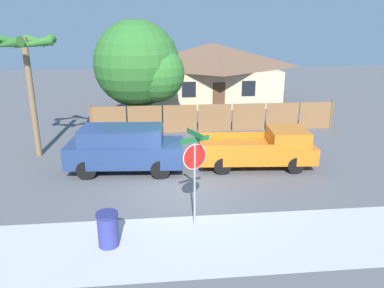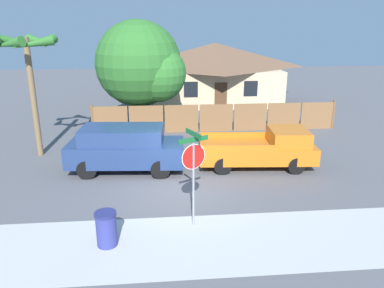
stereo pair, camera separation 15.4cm
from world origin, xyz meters
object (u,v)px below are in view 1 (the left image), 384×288
oak_tree (141,66)px  palm_tree (26,53)px  house (212,71)px  red_suv (125,148)px  stop_sign (195,163)px  orange_pickup (261,148)px  trash_bin (108,229)px

oak_tree → palm_tree: bearing=-136.7°
house → oak_tree: oak_tree is taller
red_suv → stop_sign: 5.48m
red_suv → orange_pickup: red_suv is taller
orange_pickup → palm_tree: bearing=170.9°
red_suv → stop_sign: bearing=-58.4°
orange_pickup → red_suv: bearing=-175.8°
oak_tree → stop_sign: 12.06m
orange_pickup → trash_bin: (-6.05, -5.65, -0.30)m
house → red_suv: 15.80m
red_suv → trash_bin: 5.70m
oak_tree → red_suv: 7.53m
orange_pickup → house: bearing=94.3°
red_suv → orange_pickup: bearing=4.2°
orange_pickup → stop_sign: bearing=-121.8°
stop_sign → palm_tree: bearing=108.3°
oak_tree → palm_tree: size_ratio=1.13×
trash_bin → orange_pickup: bearing=43.0°
red_suv → stop_sign: size_ratio=1.61×
oak_tree → red_suv: (-0.60, -7.03, -2.63)m
red_suv → house: bearing=72.2°
house → orange_pickup: house is taller
house → trash_bin: bearing=-106.7°
trash_bin → house: bearing=73.3°
house → oak_tree: size_ratio=1.65×
stop_sign → red_suv: bearing=92.4°
oak_tree → orange_pickup: (5.34, -7.05, -2.86)m
house → orange_pickup: bearing=-90.1°
trash_bin → palm_tree: bearing=117.3°
stop_sign → trash_bin: 3.15m
house → palm_tree: palm_tree is taller
palm_tree → orange_pickup: size_ratio=1.09×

